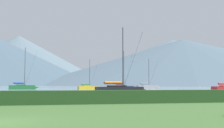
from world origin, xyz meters
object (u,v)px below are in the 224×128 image
sailboat_slip_4 (120,90)px  sailboat_slip_2 (148,87)px  sailboat_slip_1 (123,87)px  sailboat_slip_5 (88,87)px  sailboat_slip_0 (23,87)px

sailboat_slip_4 → sailboat_slip_2: bearing=60.3°
sailboat_slip_2 → sailboat_slip_1: bearing=-148.7°
sailboat_slip_4 → sailboat_slip_5: sailboat_slip_4 is taller
sailboat_slip_0 → sailboat_slip_2: size_ratio=1.31×
sailboat_slip_0 → sailboat_slip_2: (40.40, -2.59, -0.08)m
sailboat_slip_2 → sailboat_slip_4: (-19.92, -44.86, 0.06)m
sailboat_slip_1 → sailboat_slip_4: sailboat_slip_1 is taller
sailboat_slip_0 → sailboat_slip_4: 51.67m
sailboat_slip_2 → sailboat_slip_5: size_ratio=1.09×
sailboat_slip_0 → sailboat_slip_5: sailboat_slip_0 is taller
sailboat_slip_0 → sailboat_slip_4: bearing=-70.9°
sailboat_slip_2 → sailboat_slip_4: bearing=-120.7°
sailboat_slip_1 → sailboat_slip_0: bearing=140.7°
sailboat_slip_0 → sailboat_slip_5: 20.88m
sailboat_slip_1 → sailboat_slip_2: 13.47m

